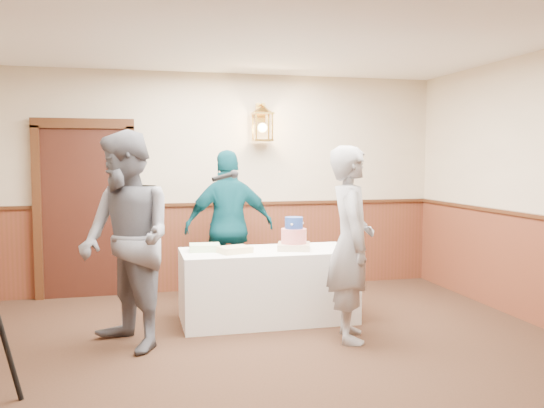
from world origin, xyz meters
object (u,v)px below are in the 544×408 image
at_px(sheet_cake_yellow, 235,250).
at_px(assistant_p, 230,227).
at_px(interviewer, 126,240).
at_px(display_table, 268,285).
at_px(baker, 351,243).
at_px(sheet_cake_green, 205,247).
at_px(tiered_cake, 294,237).

height_order(sheet_cake_yellow, assistant_p, assistant_p).
relative_size(interviewer, assistant_p, 1.09).
bearing_deg(display_table, baker, -52.59).
bearing_deg(sheet_cake_green, tiered_cake, -8.37).
xyz_separation_m(sheet_cake_yellow, baker, (0.98, -0.71, 0.13)).
bearing_deg(sheet_cake_green, interviewer, -138.48).
bearing_deg(sheet_cake_yellow, interviewer, -154.76).
relative_size(sheet_cake_green, interviewer, 0.16).
height_order(tiered_cake, assistant_p, assistant_p).
relative_size(sheet_cake_green, baker, 0.17).
bearing_deg(sheet_cake_yellow, baker, -36.05).
bearing_deg(baker, interviewer, 97.47).
height_order(display_table, sheet_cake_green, sheet_cake_green).
bearing_deg(interviewer, assistant_p, 111.13).
xyz_separation_m(tiered_cake, interviewer, (-1.70, -0.55, 0.10)).
bearing_deg(display_table, sheet_cake_green, 171.36).
distance_m(tiered_cake, sheet_cake_green, 0.94).
distance_m(display_table, tiered_cake, 0.58).
relative_size(display_table, tiered_cake, 4.31).
bearing_deg(display_table, assistant_p, 107.56).
bearing_deg(display_table, interviewer, -157.52).
relative_size(sheet_cake_yellow, sheet_cake_green, 1.00).
distance_m(tiered_cake, interviewer, 1.79).
relative_size(display_table, sheet_cake_green, 5.84).
distance_m(display_table, sheet_cake_yellow, 0.55).
height_order(tiered_cake, baker, baker).
height_order(sheet_cake_green, baker, baker).
relative_size(display_table, baker, 0.98).
relative_size(display_table, interviewer, 0.92).
bearing_deg(display_table, sheet_cake_yellow, -166.16).
height_order(interviewer, baker, interviewer).
height_order(sheet_cake_yellow, interviewer, interviewer).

